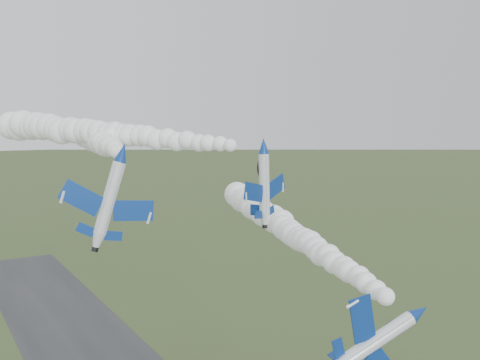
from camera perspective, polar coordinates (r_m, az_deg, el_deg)
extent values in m
cylinder|color=silver|center=(51.42, 18.53, -13.24)|extent=(3.12, 7.51, 1.73)
cone|color=navy|center=(48.14, 22.08, -14.71)|extent=(2.07, 2.22, 1.73)
cone|color=silver|center=(54.75, 15.57, -11.96)|extent=(2.00, 1.87, 1.73)
cylinder|color=black|center=(55.43, 15.04, -11.72)|extent=(0.96, 0.68, 0.88)
ellipsoid|color=black|center=(50.26, 20.33, -13.51)|extent=(1.62, 2.68, 1.15)
cube|color=navy|center=(50.52, 17.05, -10.76)|extent=(2.13, 2.39, 3.70)
cube|color=navy|center=(53.32, 18.79, -15.33)|extent=(2.13, 2.39, 3.70)
cube|color=navy|center=(53.45, 15.60, -10.98)|extent=(0.97, 1.09, 1.62)
cube|color=navy|center=(54.88, 16.52, -13.34)|extent=(0.97, 1.09, 1.62)
cube|color=navy|center=(54.45, 17.11, -11.59)|extent=(2.03, 1.72, 0.88)
cylinder|color=silver|center=(63.26, -12.44, 2.85)|extent=(3.68, 8.71, 1.89)
cone|color=navy|center=(57.94, -11.83, 2.59)|extent=(2.33, 2.58, 1.89)
cone|color=silver|center=(68.39, -12.94, 3.06)|extent=(2.24, 2.19, 1.89)
cylinder|color=black|center=(69.39, -13.03, 3.09)|extent=(1.07, 0.80, 0.96)
ellipsoid|color=black|center=(61.08, -12.06, 3.26)|extent=(1.86, 3.12, 1.26)
cube|color=navy|center=(63.77, -15.18, 3.46)|extent=(4.92, 3.34, 1.49)
cube|color=navy|center=(64.51, -9.98, 2.04)|extent=(4.92, 3.34, 1.49)
cube|color=navy|center=(67.31, -14.18, 3.38)|extent=(2.16, 1.51, 0.68)
cube|color=navy|center=(67.69, -11.54, 2.66)|extent=(2.16, 1.51, 0.68)
cube|color=navy|center=(67.23, -12.54, 4.09)|extent=(1.09, 1.75, 2.17)
cylinder|color=silver|center=(71.11, 2.53, 3.65)|extent=(4.68, 7.88, 1.48)
cone|color=navy|center=(68.62, 6.14, 3.53)|extent=(2.22, 2.52, 1.48)
cone|color=silver|center=(73.75, -0.69, 3.73)|extent=(2.06, 2.17, 1.48)
cylinder|color=black|center=(74.29, -1.30, 3.75)|extent=(0.92, 0.83, 0.75)
ellipsoid|color=black|center=(70.02, 3.97, 4.04)|extent=(2.04, 2.90, 0.99)
cube|color=navy|center=(69.12, 0.76, 3.37)|extent=(4.93, 3.90, 0.31)
cube|color=navy|center=(73.95, 3.19, 3.71)|extent=(4.93, 3.90, 0.31)
cube|color=navy|center=(72.02, -0.82, 3.63)|extent=(2.17, 1.75, 0.17)
cube|color=navy|center=(74.53, 0.52, 3.80)|extent=(2.17, 1.75, 0.17)
cube|color=navy|center=(73.06, -0.01, 4.68)|extent=(0.81, 1.47, 2.10)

